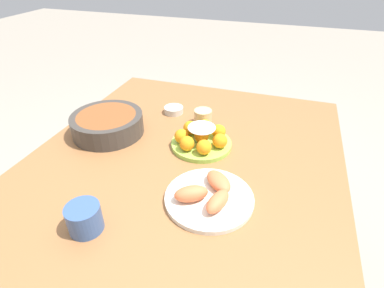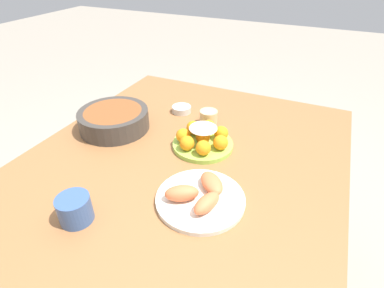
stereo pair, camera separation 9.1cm
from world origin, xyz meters
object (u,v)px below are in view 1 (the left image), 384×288
Objects in this scene: cake_plate at (201,138)px; cup_far at (84,218)px; dining_table at (183,184)px; serving_bowl at (108,123)px; seafood_platter at (209,195)px; cup_near at (203,117)px; sauce_bowl at (174,110)px.

cake_plate is 0.48m from cup_far.
dining_table is 0.37m from serving_bowl.
seafood_platter is at bearing -158.47° from cake_plate.
dining_table is 18.00× the size of cup_near.
seafood_platter is at bearing -148.26° from sauce_bowl.
cup_far is at bearing 168.09° from cup_near.
cup_near is (0.26, 0.01, 0.13)m from dining_table.
cake_plate reaches higher than sauce_bowl.
sauce_bowl is 0.66m from cup_far.
serving_bowl is at bearing 63.50° from seafood_platter.
cup_near is at bearing 18.91° from seafood_platter.
cake_plate is at bearing -20.23° from cup_far.
cake_plate is at bearing -15.78° from dining_table.
cup_far is (-0.42, -0.19, -0.00)m from serving_bowl.
seafood_platter is (-0.23, -0.46, -0.02)m from serving_bowl.
cake_plate is 2.66× the size of sauce_bowl.
sauce_bowl is at bearing 1.64° from cup_far.
dining_table is at bearing -104.85° from serving_bowl.
dining_table is at bearing -178.46° from cup_near.
dining_table is 14.59× the size of cup_far.
cake_plate reaches higher than seafood_platter.
cake_plate is 0.86× the size of seafood_platter.
cake_plate reaches higher than serving_bowl.
cup_far is at bearing 159.77° from cake_plate.
sauce_bowl is at bearing 41.88° from cake_plate.
cup_near is (0.15, 0.04, -0.00)m from cake_plate.
sauce_bowl is (0.21, 0.18, -0.02)m from cake_plate.
serving_bowl is (0.09, 0.33, 0.14)m from dining_table.
seafood_platter is at bearing -116.50° from serving_bowl.
cup_near is 0.81× the size of cup_far.
dining_table is at bearing 42.85° from seafood_platter.
cup_far is (-0.19, 0.27, 0.02)m from seafood_platter.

